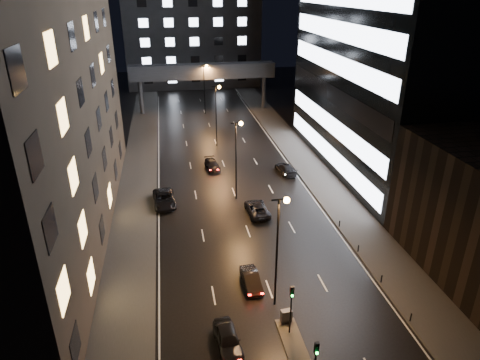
# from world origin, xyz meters

# --- Properties ---
(ground) EXTENTS (160.00, 160.00, 0.00)m
(ground) POSITION_xyz_m (0.00, 40.00, 0.00)
(ground) COLOR black
(ground) RESTS_ON ground
(sidewalk_left) EXTENTS (5.00, 110.00, 0.15)m
(sidewalk_left) POSITION_xyz_m (-12.50, 35.00, 0.07)
(sidewalk_left) COLOR #383533
(sidewalk_left) RESTS_ON ground
(sidewalk_right) EXTENTS (5.00, 110.00, 0.15)m
(sidewalk_right) POSITION_xyz_m (12.50, 35.00, 0.07)
(sidewalk_right) COLOR #383533
(sidewalk_right) RESTS_ON ground
(building_right_glass) EXTENTS (20.00, 36.00, 45.00)m
(building_right_glass) POSITION_xyz_m (25.00, 36.00, 22.50)
(building_right_glass) COLOR black
(building_right_glass) RESTS_ON ground
(building_far) EXTENTS (34.00, 14.00, 25.00)m
(building_far) POSITION_xyz_m (0.00, 98.00, 12.50)
(building_far) COLOR #333335
(building_far) RESTS_ON ground
(skybridge) EXTENTS (30.00, 3.00, 10.00)m
(skybridge) POSITION_xyz_m (0.00, 70.00, 8.34)
(skybridge) COLOR #333335
(skybridge) RESTS_ON ground
(median_island) EXTENTS (1.60, 8.00, 0.15)m
(median_island) POSITION_xyz_m (0.30, 2.00, 0.07)
(median_island) COLOR #383533
(median_island) RESTS_ON ground
(traffic_signal_near) EXTENTS (0.28, 0.34, 4.40)m
(traffic_signal_near) POSITION_xyz_m (0.30, 4.49, 3.09)
(traffic_signal_near) COLOR black
(traffic_signal_near) RESTS_ON median_island
(traffic_signal_far) EXTENTS (0.28, 0.34, 4.40)m
(traffic_signal_far) POSITION_xyz_m (0.30, -1.01, 3.09)
(traffic_signal_far) COLOR black
(traffic_signal_far) RESTS_ON median_island
(bollard_row) EXTENTS (0.12, 25.12, 0.90)m
(bollard_row) POSITION_xyz_m (10.20, 6.50, 0.45)
(bollard_row) COLOR black
(bollard_row) RESTS_ON ground
(streetlight_near) EXTENTS (1.45, 0.50, 10.15)m
(streetlight_near) POSITION_xyz_m (0.16, 8.00, 6.50)
(streetlight_near) COLOR black
(streetlight_near) RESTS_ON ground
(streetlight_mid_a) EXTENTS (1.45, 0.50, 10.15)m
(streetlight_mid_a) POSITION_xyz_m (0.16, 28.00, 6.50)
(streetlight_mid_a) COLOR black
(streetlight_mid_a) RESTS_ON ground
(streetlight_mid_b) EXTENTS (1.45, 0.50, 10.15)m
(streetlight_mid_b) POSITION_xyz_m (0.16, 48.00, 6.50)
(streetlight_mid_b) COLOR black
(streetlight_mid_b) RESTS_ON ground
(streetlight_far) EXTENTS (1.45, 0.50, 10.15)m
(streetlight_far) POSITION_xyz_m (0.16, 68.00, 6.50)
(streetlight_far) COLOR black
(streetlight_far) RESTS_ON ground
(car_away_a) EXTENTS (2.09, 4.39, 1.45)m
(car_away_a) POSITION_xyz_m (-4.62, 4.04, 0.72)
(car_away_a) COLOR black
(car_away_a) RESTS_ON ground
(car_away_b) EXTENTS (1.53, 4.01, 1.31)m
(car_away_b) POSITION_xyz_m (-1.50, 10.75, 0.65)
(car_away_b) COLOR black
(car_away_b) RESTS_ON ground
(car_away_c) EXTENTS (2.96, 5.73, 1.55)m
(car_away_c) POSITION_xyz_m (-9.00, 27.96, 0.77)
(car_away_c) COLOR black
(car_away_c) RESTS_ON ground
(car_away_d) EXTENTS (2.25, 4.55, 1.27)m
(car_away_d) POSITION_xyz_m (-1.87, 38.21, 0.63)
(car_away_d) COLOR black
(car_away_d) RESTS_ON ground
(car_toward_a) EXTENTS (2.53, 5.12, 1.40)m
(car_toward_a) POSITION_xyz_m (1.80, 23.75, 0.70)
(car_toward_a) COLOR black
(car_toward_a) RESTS_ON ground
(car_toward_b) EXTENTS (2.45, 5.03, 1.41)m
(car_toward_b) POSITION_xyz_m (8.35, 34.84, 0.71)
(car_toward_b) COLOR black
(car_toward_b) RESTS_ON ground
(utility_cabinet) EXTENTS (0.93, 0.56, 1.10)m
(utility_cabinet) POSITION_xyz_m (0.35, 5.70, 0.70)
(utility_cabinet) COLOR #4F4F52
(utility_cabinet) RESTS_ON median_island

